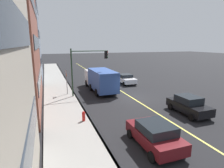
# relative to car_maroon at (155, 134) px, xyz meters

# --- Properties ---
(ground) EXTENTS (200.00, 200.00, 0.00)m
(ground) POSITION_rel_car_maroon_xyz_m (9.68, -3.21, -0.79)
(ground) COLOR black
(sidewalk_slab) EXTENTS (80.00, 3.58, 0.15)m
(sidewalk_slab) POSITION_rel_car_maroon_xyz_m (9.68, 4.54, -0.72)
(sidewalk_slab) COLOR gray
(sidewalk_slab) RESTS_ON ground
(curb_edge) EXTENTS (80.00, 0.16, 0.15)m
(curb_edge) POSITION_rel_car_maroon_xyz_m (9.68, 2.82, -0.72)
(curb_edge) COLOR slate
(curb_edge) RESTS_ON ground
(lane_stripe_center) EXTENTS (80.00, 0.16, 0.01)m
(lane_stripe_center) POSITION_rel_car_maroon_xyz_m (9.68, -3.21, -0.78)
(lane_stripe_center) COLOR #D8CC4C
(lane_stripe_center) RESTS_ON ground
(car_maroon) EXTENTS (4.04, 2.12, 1.53)m
(car_maroon) POSITION_rel_car_maroon_xyz_m (0.00, 0.00, 0.00)
(car_maroon) COLOR #591116
(car_maroon) RESTS_ON ground
(car_white) EXTENTS (4.20, 2.10, 1.44)m
(car_white) POSITION_rel_car_maroon_xyz_m (16.97, -5.68, -0.05)
(car_white) COLOR silver
(car_white) RESTS_ON ground
(car_black) EXTENTS (4.04, 1.96, 1.61)m
(car_black) POSITION_rel_car_maroon_xyz_m (3.56, -5.75, 0.02)
(car_black) COLOR black
(car_black) RESTS_ON ground
(truck_blue) EXTENTS (8.16, 2.60, 2.85)m
(truck_blue) POSITION_rel_car_maroon_xyz_m (14.06, -0.72, 0.77)
(truck_blue) COLOR silver
(truck_blue) RESTS_ON ground
(traffic_light_mast) EXTENTS (0.28, 4.39, 5.57)m
(traffic_light_mast) POSITION_rel_car_maroon_xyz_m (12.12, 1.45, 3.06)
(traffic_light_mast) COLOR #1E3823
(traffic_light_mast) RESTS_ON ground
(street_sign_post) EXTENTS (0.60, 0.08, 3.08)m
(street_sign_post) POSITION_rel_car_maroon_xyz_m (13.31, 3.65, 1.01)
(street_sign_post) COLOR slate
(street_sign_post) RESTS_ON ground
(fire_hydrant) EXTENTS (0.24, 0.24, 0.94)m
(fire_hydrant) POSITION_rel_car_maroon_xyz_m (4.83, 3.34, -0.33)
(fire_hydrant) COLOR red
(fire_hydrant) RESTS_ON ground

